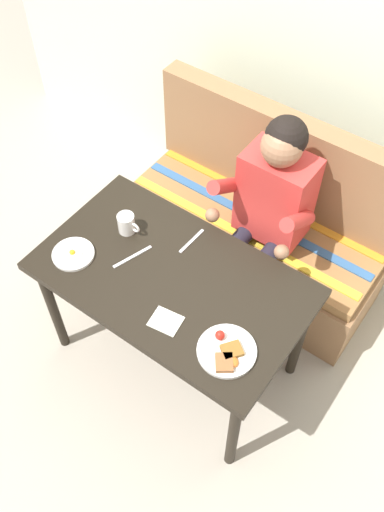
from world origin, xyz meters
TOP-DOWN VIEW (x-y plane):
  - ground_plane at (0.00, 0.00)m, footprint 8.00×8.00m
  - back_wall at (0.00, 1.27)m, footprint 4.40×0.10m
  - table at (0.00, 0.00)m, footprint 1.20×0.70m
  - couch at (0.00, 0.76)m, footprint 1.44×0.56m
  - person at (0.13, 0.59)m, footprint 0.45×0.61m
  - plate_breakfast at (0.40, -0.17)m, footprint 0.24×0.24m
  - plate_eggs at (-0.43, -0.17)m, footprint 0.19×0.19m
  - coffee_mug at (-0.33, 0.09)m, footprint 0.12×0.08m
  - napkin at (0.12, -0.20)m, footprint 0.14×0.12m
  - fork at (-0.05, 0.21)m, footprint 0.02×0.17m
  - knife at (-0.21, -0.02)m, footprint 0.08×0.19m

SIDE VIEW (x-z plane):
  - ground_plane at x=0.00m, z-range 0.00..0.00m
  - couch at x=0.00m, z-range -0.17..0.83m
  - table at x=0.00m, z-range 0.28..1.01m
  - fork at x=-0.05m, z-range 0.73..0.73m
  - knife at x=-0.21m, z-range 0.73..0.73m
  - napkin at x=0.12m, z-range 0.73..0.74m
  - plate_eggs at x=-0.43m, z-range 0.72..0.76m
  - person at x=0.13m, z-range 0.13..1.35m
  - plate_breakfast at x=0.40m, z-range 0.72..0.77m
  - coffee_mug at x=-0.33m, z-range 0.73..0.83m
  - back_wall at x=0.00m, z-range 0.00..2.60m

